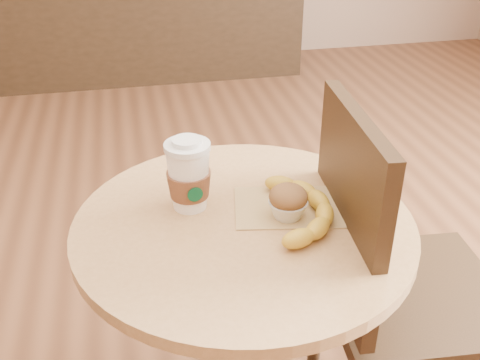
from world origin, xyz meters
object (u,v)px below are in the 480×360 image
(cafe_table, at_px, (243,288))
(coffee_cup, at_px, (189,177))
(chair_right, at_px, (390,281))
(banana, at_px, (303,208))
(muffin, at_px, (288,202))

(cafe_table, bearing_deg, coffee_cup, 143.08)
(cafe_table, height_order, chair_right, chair_right)
(chair_right, bearing_deg, banana, 87.19)
(chair_right, relative_size, coffee_cup, 5.81)
(cafe_table, bearing_deg, chair_right, -6.68)
(chair_right, bearing_deg, muffin, 87.46)
(banana, bearing_deg, coffee_cup, 169.66)
(coffee_cup, height_order, muffin, coffee_cup)
(coffee_cup, xyz_separation_m, muffin, (0.21, -0.09, -0.04))
(cafe_table, distance_m, banana, 0.26)
(cafe_table, height_order, muffin, muffin)
(coffee_cup, relative_size, muffin, 1.94)
(coffee_cup, bearing_deg, banana, -29.30)
(coffee_cup, distance_m, muffin, 0.23)
(cafe_table, distance_m, chair_right, 0.36)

